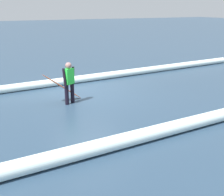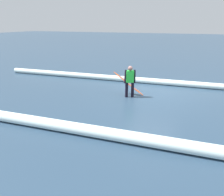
% 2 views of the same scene
% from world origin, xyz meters
% --- Properties ---
extents(ground_plane, '(128.37, 128.37, 0.00)m').
position_xyz_m(ground_plane, '(0.00, 0.00, 0.00)').
color(ground_plane, '#293F55').
extents(surfer, '(0.48, 0.37, 1.48)m').
position_xyz_m(surfer, '(0.97, 0.78, 0.83)').
color(surfer, black).
rests_on(surfer, ground_plane).
extents(surfboard, '(1.54, 0.51, 1.15)m').
position_xyz_m(surfboard, '(1.13, 0.47, 0.56)').
color(surfboard, '#E55926').
rests_on(surfboard, ground_plane).
extents(wave_crest_foreground, '(20.03, 1.86, 0.32)m').
position_xyz_m(wave_crest_foreground, '(-0.01, -1.88, 0.16)').
color(wave_crest_foreground, white).
rests_on(wave_crest_foreground, ground_plane).
extents(wave_crest_midground, '(23.23, 1.94, 0.37)m').
position_xyz_m(wave_crest_midground, '(-1.42, 4.53, 0.19)').
color(wave_crest_midground, white).
rests_on(wave_crest_midground, ground_plane).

